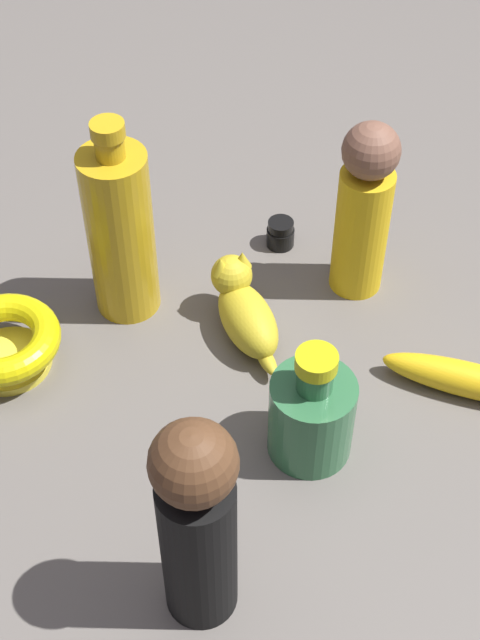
{
  "coord_description": "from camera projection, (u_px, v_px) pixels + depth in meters",
  "views": [
    {
      "loc": [
        -0.4,
        -0.56,
        0.81
      ],
      "look_at": [
        0.0,
        0.0,
        0.07
      ],
      "focal_mm": 52.01,
      "sensor_mm": 36.0,
      "label": 1
    }
  ],
  "objects": [
    {
      "name": "bowl",
      "position": [
        4.0,
        342.0,
        1.03
      ],
      "size": [
        0.13,
        0.13,
        0.06
      ],
      "color": "yellow",
      "rests_on": "ground"
    },
    {
      "name": "banana",
      "position": [
        471.0,
        380.0,
        1.02
      ],
      "size": [
        0.15,
        0.18,
        0.04
      ],
      "primitive_type": "ellipsoid",
      "rotation": [
        0.0,
        0.0,
        2.19
      ],
      "color": "yellow",
      "rests_on": "ground"
    },
    {
      "name": "person_figure_adult",
      "position": [
        364.0,
        209.0,
        1.06
      ],
      "size": [
        0.09,
        0.09,
        0.23
      ],
      "color": "gold",
      "rests_on": "ground"
    },
    {
      "name": "nail_polish_jar",
      "position": [
        280.0,
        233.0,
        1.18
      ],
      "size": [
        0.04,
        0.04,
        0.04
      ],
      "color": "black",
      "rests_on": "ground"
    },
    {
      "name": "cat_figurine",
      "position": [
        244.0,
        309.0,
        1.07
      ],
      "size": [
        0.08,
        0.15,
        0.09
      ],
      "color": "gold",
      "rests_on": "ground"
    },
    {
      "name": "bottle_tall",
      "position": [
        120.0,
        232.0,
        1.04
      ],
      "size": [
        0.08,
        0.08,
        0.26
      ],
      "color": "#B99116",
      "rests_on": "ground"
    },
    {
      "name": "bottle_short",
      "position": [
        312.0,
        414.0,
        0.94
      ],
      "size": [
        0.09,
        0.09,
        0.15
      ],
      "color": "#2D653C",
      "rests_on": "ground"
    },
    {
      "name": "ground",
      "position": [
        240.0,
        361.0,
        1.06
      ],
      "size": [
        2.0,
        2.0,
        0.0
      ],
      "primitive_type": "plane",
      "color": "#5B5651"
    },
    {
      "name": "person_figure_child",
      "position": [
        197.0,
        523.0,
        0.77
      ],
      "size": [
        0.08,
        0.08,
        0.26
      ],
      "color": "black",
      "rests_on": "ground"
    }
  ]
}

